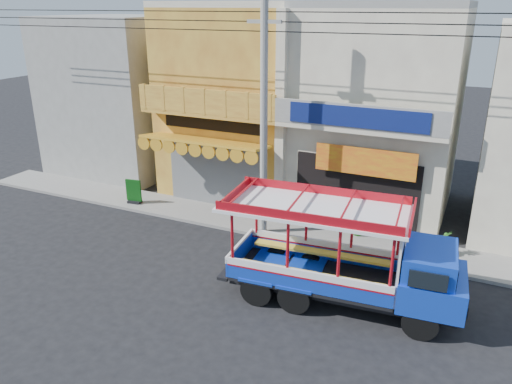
# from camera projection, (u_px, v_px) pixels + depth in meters

# --- Properties ---
(ground) EXTENTS (90.00, 90.00, 0.00)m
(ground) POSITION_uv_depth(u_px,v_px,m) (249.00, 282.00, 15.59)
(ground) COLOR black
(ground) RESTS_ON ground
(sidewalk) EXTENTS (30.00, 2.00, 0.12)m
(sidewalk) POSITION_uv_depth(u_px,v_px,m) (295.00, 230.00, 18.96)
(sidewalk) COLOR slate
(sidewalk) RESTS_ON ground
(shophouse_left) EXTENTS (6.00, 7.50, 8.24)m
(shophouse_left) POSITION_uv_depth(u_px,v_px,m) (245.00, 99.00, 22.46)
(shophouse_left) COLOR #AC6C26
(shophouse_left) RESTS_ON ground
(shophouse_right) EXTENTS (6.00, 6.75, 8.24)m
(shophouse_right) POSITION_uv_depth(u_px,v_px,m) (379.00, 110.00, 20.10)
(shophouse_right) COLOR #BFB29C
(shophouse_right) RESTS_ON ground
(party_pilaster) EXTENTS (0.35, 0.30, 8.00)m
(party_pilaster) POSITION_uv_depth(u_px,v_px,m) (281.00, 122.00, 18.68)
(party_pilaster) COLOR #BFB29C
(party_pilaster) RESTS_ON ground
(filler_building_left) EXTENTS (6.00, 6.00, 7.60)m
(filler_building_left) POSITION_uv_depth(u_px,v_px,m) (122.00, 95.00, 25.35)
(filler_building_left) COLOR gray
(filler_building_left) RESTS_ON ground
(utility_pole) EXTENTS (28.00, 0.26, 9.00)m
(utility_pole) POSITION_uv_depth(u_px,v_px,m) (268.00, 101.00, 16.94)
(utility_pole) COLOR gray
(utility_pole) RESTS_ON ground
(songthaew_truck) EXTENTS (6.87, 2.68, 3.14)m
(songthaew_truck) POSITION_uv_depth(u_px,v_px,m) (359.00, 259.00, 13.80)
(songthaew_truck) COLOR black
(songthaew_truck) RESTS_ON ground
(green_sign) EXTENTS (0.69, 0.40, 1.05)m
(green_sign) POSITION_uv_depth(u_px,v_px,m) (134.00, 193.00, 21.27)
(green_sign) COLOR black
(green_sign) RESTS_ON sidewalk
(potted_plant_a) EXTENTS (1.06, 1.01, 0.93)m
(potted_plant_a) POSITION_uv_depth(u_px,v_px,m) (360.00, 223.00, 18.37)
(potted_plant_a) COLOR #275F1B
(potted_plant_a) RESTS_ON sidewalk
(potted_plant_c) EXTENTS (0.60, 0.60, 0.88)m
(potted_plant_c) POSITION_uv_depth(u_px,v_px,m) (446.00, 243.00, 16.87)
(potted_plant_c) COLOR #275F1B
(potted_plant_c) RESTS_ON sidewalk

